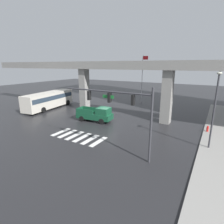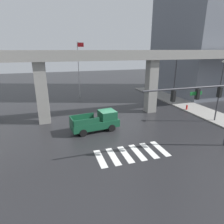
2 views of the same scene
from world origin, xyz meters
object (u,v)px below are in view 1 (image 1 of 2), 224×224
at_px(flagpole, 143,76).
at_px(fire_hydrant, 207,129).
at_px(pickup_truck, 96,114).
at_px(city_bus, 49,99).
at_px(street_lamp_near_corner, 215,102).
at_px(traffic_signal_mast, 121,105).
at_px(street_lamp_mid_block, 217,91).

bearing_deg(flagpole, fire_hydrant, -43.73).
height_order(pickup_truck, flagpole, flagpole).
bearing_deg(city_bus, fire_hydrant, 2.23).
relative_size(pickup_truck, street_lamp_near_corner, 0.73).
height_order(traffic_signal_mast, street_lamp_near_corner, street_lamp_near_corner).
xyz_separation_m(street_lamp_near_corner, street_lamp_mid_block, (0.00, 8.76, 0.00)).
bearing_deg(city_bus, street_lamp_mid_block, 10.83).
relative_size(traffic_signal_mast, fire_hydrant, 10.22).
distance_m(pickup_truck, traffic_signal_mast, 10.91).
distance_m(city_bus, flagpole, 19.08).
bearing_deg(street_lamp_near_corner, traffic_signal_mast, -142.02).
xyz_separation_m(street_lamp_mid_block, fire_hydrant, (-0.40, -4.03, -4.13)).
height_order(street_lamp_near_corner, street_lamp_mid_block, same).
xyz_separation_m(city_bus, traffic_signal_mast, (19.61, -8.99, 2.83)).
distance_m(traffic_signal_mast, flagpole, 23.87).
distance_m(pickup_truck, flagpole, 16.50).
relative_size(pickup_truck, street_lamp_mid_block, 0.73).
relative_size(fire_hydrant, flagpole, 0.09).
height_order(street_lamp_near_corner, fire_hydrant, street_lamp_near_corner).
bearing_deg(traffic_signal_mast, fire_hydrant, 57.60).
xyz_separation_m(pickup_truck, street_lamp_near_corner, (14.35, -1.70, 3.57)).
xyz_separation_m(traffic_signal_mast, flagpole, (-7.02, 22.79, 1.07)).
distance_m(street_lamp_mid_block, fire_hydrant, 5.78).
bearing_deg(pickup_truck, fire_hydrant, 12.28).
bearing_deg(pickup_truck, city_bus, 170.43).
bearing_deg(flagpole, pickup_truck, -92.10).
bearing_deg(street_lamp_near_corner, fire_hydrant, 94.83).
bearing_deg(street_lamp_near_corner, pickup_truck, 173.25).
bearing_deg(street_lamp_mid_block, pickup_truck, -153.79).
bearing_deg(street_lamp_mid_block, traffic_signal_mast, -115.68).
xyz_separation_m(traffic_signal_mast, street_lamp_near_corner, (6.74, 5.26, 0.00)).
relative_size(pickup_truck, fire_hydrant, 6.22).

